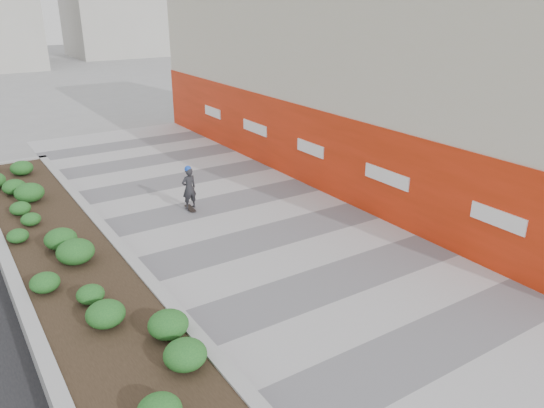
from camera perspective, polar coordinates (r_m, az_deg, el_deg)
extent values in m
plane|color=gray|center=(12.64, 11.61, -11.63)|extent=(160.00, 160.00, 0.00)
cube|color=#A8A8AD|center=(14.58, 3.39, -6.39)|extent=(8.00, 36.00, 0.01)
cube|color=beige|center=(22.17, 9.24, 13.90)|extent=(6.00, 24.00, 8.00)
cube|color=red|center=(20.80, 2.66, 6.64)|extent=(0.12, 24.00, 3.00)
cube|color=#9E9EA0|center=(24.18, -26.47, 3.48)|extent=(3.00, 0.30, 0.55)
cube|color=#9E9EA0|center=(15.77, -26.77, -5.50)|extent=(0.30, 18.00, 0.55)
cube|color=#9E9EA0|center=(16.14, -17.34, -3.46)|extent=(0.30, 18.00, 0.55)
cube|color=#2D2116|center=(15.91, -21.98, -4.56)|extent=(2.40, 17.40, 0.50)
cylinder|color=#595654|center=(14.85, 4.95, -5.90)|extent=(0.44, 0.44, 0.01)
cube|color=black|center=(18.29, -8.79, -0.44)|extent=(0.29, 0.74, 0.02)
imported|color=#242529|center=(18.04, -8.92, 1.70)|extent=(0.55, 0.38, 1.43)
sphere|color=blue|center=(17.82, -9.04, 3.74)|extent=(0.23, 0.23, 0.23)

